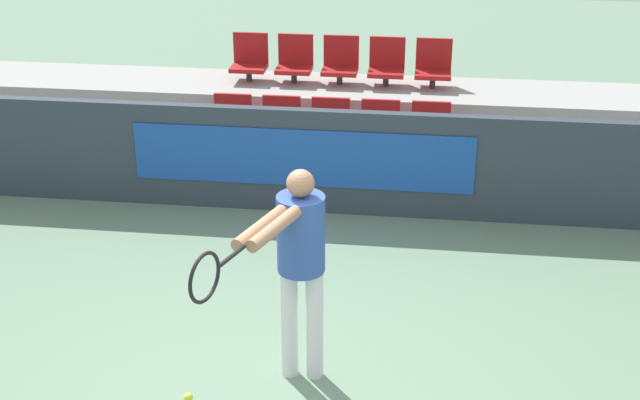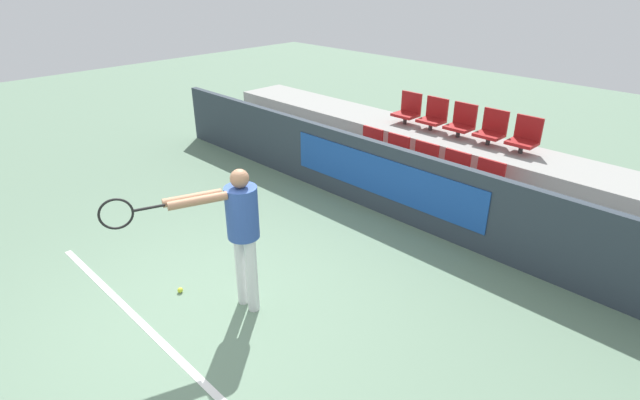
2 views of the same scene
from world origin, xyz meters
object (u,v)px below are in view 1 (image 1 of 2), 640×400
Objects in this scene: stadium_chair_1 at (281,125)px; stadium_chair_8 at (387,64)px; stadium_chair_7 at (340,63)px; tennis_player at (297,255)px; stadium_chair_0 at (232,123)px; stadium_chair_5 at (250,59)px; stadium_chair_9 at (433,66)px; tennis_ball at (188,397)px; stadium_chair_4 at (430,131)px; stadium_chair_3 at (380,129)px; stadium_chair_6 at (295,61)px; stadium_chair_2 at (330,127)px.

stadium_chair_8 is at bearing 44.26° from stadium_chair_1.
stadium_chair_7 is 4.87m from tennis_player.
stadium_chair_5 is at bearing 90.00° from stadium_chair_0.
stadium_chair_5 and stadium_chair_9 have the same top height.
stadium_chair_4 is at bearing 68.06° from tennis_ball.
stadium_chair_0 is 1.00× the size of stadium_chair_3.
stadium_chair_9 reaches higher than stadium_chair_4.
stadium_chair_5 is at bearing 180.00° from stadium_chair_6.
stadium_chair_3 is at bearing -117.17° from stadium_chair_9.
stadium_chair_2 is 1.12m from stadium_chair_4.
stadium_chair_6 is 8.54× the size of tennis_ball.
stadium_chair_8 is (0.56, 0.00, 0.00)m from stadium_chair_7.
stadium_chair_6 is at bearing 62.83° from stadium_chair_0.
stadium_chair_1 is at bearing 180.00° from stadium_chair_2.
stadium_chair_3 is 1.62m from stadium_chair_6.
stadium_chair_2 is 1.00× the size of stadium_chair_9.
stadium_chair_8 is (0.00, 1.09, 0.44)m from stadium_chair_3.
stadium_chair_2 is at bearing -90.00° from stadium_chair_7.
stadium_chair_0 is 0.33× the size of tennis_player.
stadium_chair_7 reaches higher than stadium_chair_1.
stadium_chair_1 is at bearing 120.88° from tennis_player.
stadium_chair_9 is at bearing 98.87° from tennis_player.
stadium_chair_5 is 1.67m from stadium_chair_8.
stadium_chair_4 is at bearing -62.83° from stadium_chair_8.
stadium_chair_1 and stadium_chair_3 have the same top height.
stadium_chair_1 is at bearing 0.00° from stadium_chair_0.
stadium_chair_8 is 0.56m from stadium_chair_9.
stadium_chair_1 and stadium_chair_4 have the same top height.
stadium_chair_0 is at bearing 180.00° from stadium_chair_3.
tennis_player is at bearing -74.83° from stadium_chair_5.
stadium_chair_9 is at bearing 0.00° from stadium_chair_7.
stadium_chair_3 is 1.00× the size of stadium_chair_5.
stadium_chair_7 reaches higher than stadium_chair_2.
stadium_chair_3 is 0.33× the size of tennis_player.
stadium_chair_1 is 1.00× the size of stadium_chair_4.
stadium_chair_2 is 1.00× the size of stadium_chair_8.
stadium_chair_0 is 1.12m from stadium_chair_2.
tennis_ball is at bearing -96.07° from stadium_chair_7.
stadium_chair_8 reaches higher than stadium_chair_2.
tennis_player is (0.20, -3.78, 0.38)m from stadium_chair_2.
stadium_chair_0 is at bearing 97.66° from tennis_ball.
tennis_player is (-0.35, -3.78, 0.38)m from stadium_chair_3.
stadium_chair_9 is (2.23, 1.09, 0.44)m from stadium_chair_0.
stadium_chair_7 is 8.54× the size of tennis_ball.
stadium_chair_6 is (-1.67, 1.09, 0.44)m from stadium_chair_4.
tennis_player reaches higher than stadium_chair_1.
stadium_chair_8 is at bearing 77.99° from tennis_ball.
stadium_chair_9 is (0.56, 1.09, 0.44)m from stadium_chair_3.
tennis_player reaches higher than stadium_chair_9.
stadium_chair_8 is (1.12, 0.00, 0.00)m from stadium_chair_6.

